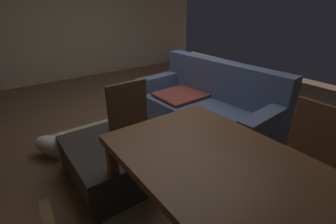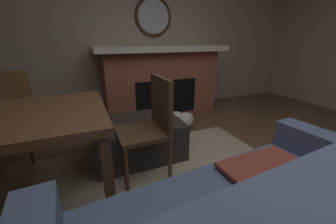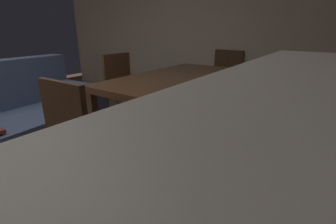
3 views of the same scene
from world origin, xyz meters
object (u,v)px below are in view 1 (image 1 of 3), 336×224
at_px(ottoman_coffee_table, 108,163).
at_px(dining_chair_west, 134,123).
at_px(small_dog, 53,144).
at_px(tv_remote, 115,140).
at_px(dining_table, 238,183).
at_px(couch, 207,109).
at_px(dining_chair_north, 307,153).

distance_m(ottoman_coffee_table, dining_chair_west, 0.47).
xyz_separation_m(ottoman_coffee_table, small_dog, (-0.74, -0.35, -0.03)).
bearing_deg(ottoman_coffee_table, tv_remote, 106.79).
bearing_deg(small_dog, tv_remote, 33.13).
distance_m(tv_remote, dining_table, 1.34).
distance_m(dining_table, dining_chair_west, 1.32).
bearing_deg(tv_remote, couch, 122.44).
bearing_deg(small_dog, dining_chair_west, 45.15).
bearing_deg(tv_remote, small_dog, -120.34).
xyz_separation_m(couch, tv_remote, (0.15, -1.40, 0.09)).
height_order(ottoman_coffee_table, tv_remote, tv_remote).
relative_size(ottoman_coffee_table, dining_chair_west, 1.00).
xyz_separation_m(dining_table, dining_chair_north, (0.00, 0.90, -0.15)).
relative_size(dining_chair_west, small_dog, 1.91).
bearing_deg(couch, tv_remote, -84.08).
xyz_separation_m(dining_table, dining_chair_west, (-1.31, -0.00, -0.15)).
height_order(couch, tv_remote, couch).
bearing_deg(ottoman_coffee_table, dining_chair_west, 98.71).
bearing_deg(dining_table, ottoman_coffee_table, -164.91).
relative_size(tv_remote, dining_chair_west, 0.17).
bearing_deg(couch, dining_table, -39.16).
distance_m(couch, ottoman_coffee_table, 1.53).
bearing_deg(tv_remote, dining_chair_west, 121.25).
height_order(tv_remote, dining_table, dining_table).
relative_size(couch, dining_chair_west, 2.15).
bearing_deg(ottoman_coffee_table, dining_table, 15.09).
xyz_separation_m(tv_remote, small_dog, (-0.70, -0.46, -0.24)).
height_order(tv_remote, dining_chair_north, dining_chair_north).
bearing_deg(small_dog, dining_table, 19.08).
height_order(dining_table, dining_chair_west, dining_chair_west).
bearing_deg(tv_remote, dining_chair_north, 67.58).
xyz_separation_m(dining_chair_north, small_dog, (-2.00, -1.59, -0.35)).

